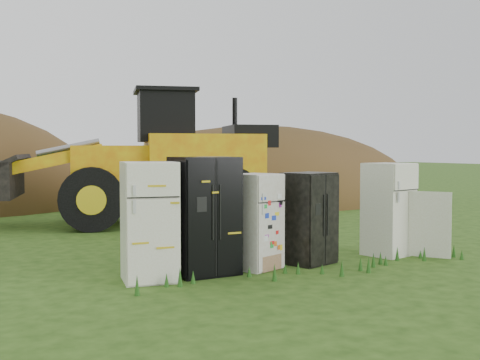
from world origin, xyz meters
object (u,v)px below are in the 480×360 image
object	(u,v)px
fridge_open_door	(388,209)
wheel_loader	(131,157)
fridge_leftmost	(149,221)
fridge_black_side	(205,216)
fridge_dark_mid	(309,218)
fridge_sticker	(256,221)

from	to	relation	value
fridge_open_door	wheel_loader	xyz separation A→B (m)	(-2.95, 6.84, 0.94)
fridge_leftmost	wheel_loader	bearing A→B (deg)	84.87
fridge_leftmost	fridge_open_door	size ratio (longest dim) A/B	1.04
fridge_black_side	fridge_leftmost	bearing A→B (deg)	-178.36
fridge_leftmost	fridge_dark_mid	world-z (taller)	fridge_leftmost
fridge_dark_mid	fridge_black_side	bearing A→B (deg)	161.52
fridge_black_side	fridge_dark_mid	distance (m)	2.02
fridge_open_door	wheel_loader	bearing A→B (deg)	99.07
fridge_leftmost	fridge_open_door	bearing A→B (deg)	10.24
fridge_dark_mid	fridge_open_door	distance (m)	1.83
fridge_dark_mid	wheel_loader	xyz separation A→B (m)	(-1.12, 6.85, 1.02)
fridge_sticker	fridge_open_door	xyz separation A→B (m)	(2.90, -0.03, 0.07)
fridge_leftmost	wheel_loader	size ratio (longest dim) A/B	0.24
fridge_dark_mid	fridge_leftmost	bearing A→B (deg)	162.77
fridge_sticker	fridge_dark_mid	size ratio (longest dim) A/B	1.00
fridge_leftmost	fridge_sticker	bearing A→B (deg)	11.64
fridge_leftmost	fridge_open_door	world-z (taller)	fridge_leftmost
fridge_open_door	wheel_loader	world-z (taller)	wheel_loader
wheel_loader	fridge_sticker	bearing A→B (deg)	-74.58
fridge_leftmost	fridge_dark_mid	bearing A→B (deg)	10.39
fridge_black_side	fridge_open_door	xyz separation A→B (m)	(3.85, -0.03, -0.07)
fridge_leftmost	wheel_loader	distance (m)	7.17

